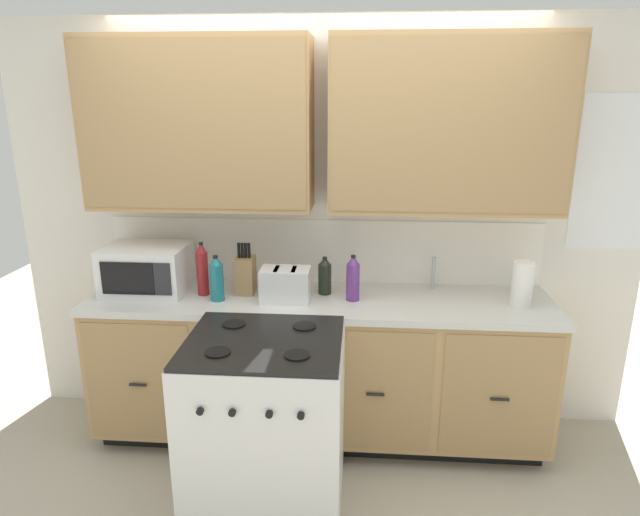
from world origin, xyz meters
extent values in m
plane|color=#B2A893|center=(0.00, 0.00, 0.00)|extent=(8.00, 8.00, 0.00)
cube|color=white|center=(0.00, 0.62, 1.25)|extent=(3.88, 0.05, 2.51)
cube|color=white|center=(0.00, 0.60, 1.12)|extent=(2.68, 0.01, 0.40)
cube|color=tan|center=(-0.69, 0.43, 1.90)|extent=(1.29, 0.34, 0.95)
cube|color=#A58052|center=(-0.69, 0.26, 1.90)|extent=(1.26, 0.01, 0.89)
cube|color=tan|center=(0.69, 0.43, 1.90)|extent=(1.29, 0.34, 0.95)
cube|color=#A58052|center=(0.69, 0.26, 1.90)|extent=(1.26, 0.01, 0.89)
cube|color=white|center=(1.69, 0.60, 1.62)|extent=(0.44, 0.01, 0.90)
cube|color=black|center=(0.00, 0.33, 0.05)|extent=(2.62, 0.48, 0.10)
cube|color=tan|center=(0.00, 0.30, 0.49)|extent=(2.68, 0.60, 0.78)
cube|color=#A88354|center=(-1.00, 0.00, 0.49)|extent=(0.62, 0.01, 0.72)
cube|color=black|center=(-1.00, -0.02, 0.49)|extent=(0.10, 0.01, 0.01)
cube|color=#A88354|center=(-0.33, 0.00, 0.49)|extent=(0.62, 0.01, 0.72)
cube|color=black|center=(-0.33, -0.02, 0.49)|extent=(0.10, 0.01, 0.01)
cube|color=#A88354|center=(0.33, 0.00, 0.49)|extent=(0.62, 0.01, 0.72)
cube|color=black|center=(0.33, -0.02, 0.49)|extent=(0.10, 0.01, 0.01)
cube|color=#A88354|center=(1.00, 0.00, 0.49)|extent=(0.62, 0.01, 0.72)
cube|color=black|center=(1.00, -0.02, 0.49)|extent=(0.10, 0.01, 0.01)
cube|color=silver|center=(0.00, 0.30, 0.90)|extent=(2.71, 0.63, 0.04)
cube|color=#A8AAAF|center=(0.68, 0.33, 0.91)|extent=(0.56, 0.38, 0.02)
cube|color=white|center=(-0.22, -0.33, 0.46)|extent=(0.76, 0.66, 0.92)
cube|color=black|center=(-0.22, -0.33, 0.93)|extent=(0.74, 0.65, 0.02)
cylinder|color=black|center=(-0.40, -0.49, 0.94)|extent=(0.12, 0.12, 0.01)
cylinder|color=black|center=(-0.04, -0.49, 0.94)|extent=(0.12, 0.12, 0.01)
cylinder|color=black|center=(-0.40, -0.17, 0.94)|extent=(0.12, 0.12, 0.01)
cylinder|color=black|center=(-0.04, -0.17, 0.94)|extent=(0.12, 0.12, 0.01)
cylinder|color=black|center=(-0.44, -0.67, 0.75)|extent=(0.03, 0.02, 0.03)
cylinder|color=black|center=(-0.30, -0.67, 0.75)|extent=(0.03, 0.02, 0.03)
cylinder|color=black|center=(-0.14, -0.67, 0.75)|extent=(0.03, 0.02, 0.03)
cylinder|color=black|center=(0.00, -0.67, 0.75)|extent=(0.03, 0.02, 0.03)
cube|color=white|center=(-1.04, 0.33, 1.06)|extent=(0.48, 0.36, 0.28)
cube|color=black|center=(-1.08, 0.15, 1.06)|extent=(0.31, 0.01, 0.19)
cube|color=#28282D|center=(-0.87, 0.15, 1.06)|extent=(0.10, 0.01, 0.19)
cube|color=white|center=(-0.19, 0.24, 1.02)|extent=(0.28, 0.18, 0.19)
cube|color=black|center=(-0.24, 0.24, 1.11)|extent=(0.02, 0.13, 0.01)
cube|color=black|center=(-0.14, 0.24, 1.11)|extent=(0.02, 0.13, 0.01)
cube|color=#9C794E|center=(-0.44, 0.35, 1.03)|extent=(0.11, 0.14, 0.22)
cylinder|color=black|center=(-0.47, 0.34, 1.19)|extent=(0.02, 0.02, 0.09)
cylinder|color=black|center=(-0.45, 0.34, 1.19)|extent=(0.02, 0.02, 0.09)
cylinder|color=black|center=(-0.43, 0.34, 1.19)|extent=(0.02, 0.02, 0.09)
cylinder|color=black|center=(-0.41, 0.34, 1.19)|extent=(0.02, 0.02, 0.09)
cylinder|color=#B2B5BA|center=(0.68, 0.51, 1.02)|extent=(0.02, 0.02, 0.20)
cylinder|color=white|center=(1.14, 0.25, 1.05)|extent=(0.12, 0.12, 0.26)
cylinder|color=black|center=(0.03, 0.37, 1.01)|extent=(0.08, 0.08, 0.18)
cone|color=black|center=(0.03, 0.37, 1.13)|extent=(0.07, 0.07, 0.05)
cylinder|color=black|center=(0.03, 0.37, 1.14)|extent=(0.03, 0.03, 0.02)
cylinder|color=#1E707A|center=(-0.58, 0.21, 1.03)|extent=(0.08, 0.08, 0.21)
cone|color=#1E707A|center=(-0.58, 0.21, 1.17)|extent=(0.07, 0.07, 0.05)
cylinder|color=black|center=(-0.58, 0.21, 1.18)|extent=(0.03, 0.03, 0.02)
cylinder|color=#663384|center=(0.20, 0.28, 1.03)|extent=(0.08, 0.08, 0.22)
cone|color=#663384|center=(0.20, 0.28, 1.17)|extent=(0.07, 0.07, 0.05)
cylinder|color=black|center=(0.20, 0.28, 1.19)|extent=(0.03, 0.03, 0.02)
cylinder|color=maroon|center=(-0.69, 0.30, 1.05)|extent=(0.07, 0.07, 0.26)
cone|color=maroon|center=(-0.69, 0.30, 1.21)|extent=(0.06, 0.06, 0.06)
cylinder|color=black|center=(-0.69, 0.30, 1.24)|extent=(0.02, 0.02, 0.02)
camera|label=1|loc=(0.24, -2.68, 2.05)|focal=30.58mm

